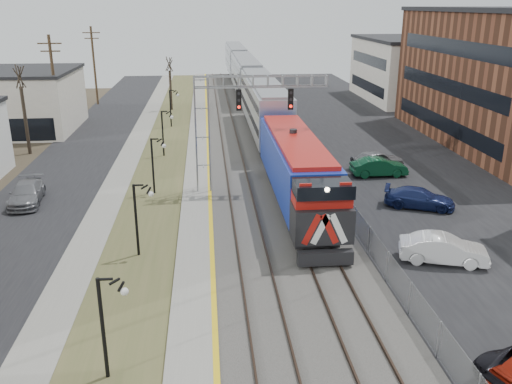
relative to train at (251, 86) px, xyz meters
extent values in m
cube|color=black|center=(-17.00, -24.86, -2.90)|extent=(7.00, 120.00, 0.04)
cube|color=gray|center=(-12.50, -24.86, -2.88)|extent=(2.00, 120.00, 0.08)
cube|color=#494E29|center=(-9.50, -24.86, -2.89)|extent=(4.00, 120.00, 0.06)
cube|color=gray|center=(-6.50, -24.86, -2.80)|extent=(2.00, 120.00, 0.24)
cube|color=#595651|center=(-1.50, -24.86, -2.82)|extent=(8.00, 120.00, 0.20)
cube|color=black|center=(10.50, -24.86, -2.90)|extent=(16.00, 120.00, 0.04)
cube|color=gold|center=(-5.62, -24.86, -2.67)|extent=(0.24, 120.00, 0.01)
cube|color=#2D2119|center=(-4.25, -24.86, -2.64)|extent=(0.08, 120.00, 0.15)
cube|color=#2D2119|center=(-2.75, -24.86, -2.64)|extent=(0.08, 120.00, 0.15)
cube|color=#2D2119|center=(-0.75, -24.86, -2.64)|extent=(0.08, 120.00, 0.15)
cube|color=#2D2119|center=(0.75, -24.86, -2.64)|extent=(0.08, 120.00, 0.15)
cube|color=#132B9B|center=(0.00, -35.72, -0.44)|extent=(3.00, 17.00, 4.25)
cube|color=black|center=(0.00, -44.42, -2.22)|extent=(2.80, 0.50, 0.70)
cube|color=#A0A3AA|center=(0.00, -15.42, 0.09)|extent=(3.00, 22.00, 5.33)
cube|color=#A0A3AA|center=(0.00, 7.38, 0.09)|extent=(3.00, 22.00, 5.33)
cube|color=#A0A3AA|center=(0.00, 30.18, 0.09)|extent=(3.00, 22.00, 5.33)
cube|color=gray|center=(-6.00, -31.86, 1.08)|extent=(1.00, 1.00, 8.00)
cube|color=gray|center=(-2.00, -31.86, 4.83)|extent=(9.00, 0.80, 0.80)
cube|color=black|center=(-3.50, -32.31, 3.68)|extent=(0.35, 0.25, 1.40)
cube|color=black|center=(0.00, -32.31, 3.68)|extent=(0.35, 0.25, 1.40)
cylinder|color=black|center=(-9.50, -51.86, -0.92)|extent=(0.14, 0.14, 4.00)
cylinder|color=black|center=(-9.50, -41.86, -0.92)|extent=(0.14, 0.14, 4.00)
cylinder|color=black|center=(-9.50, -31.86, -0.92)|extent=(0.14, 0.14, 4.00)
cylinder|color=black|center=(-9.50, -21.86, -0.92)|extent=(0.14, 0.14, 4.00)
cylinder|color=black|center=(-9.50, -9.86, -0.92)|extent=(0.14, 0.14, 4.00)
cylinder|color=#4C3823|center=(-20.00, -14.86, 2.08)|extent=(0.28, 0.28, 10.00)
cylinder|color=#4C3823|center=(-20.00, 5.14, 2.08)|extent=(0.28, 0.28, 10.00)
cube|color=gray|center=(2.70, -24.86, -2.12)|extent=(0.04, 120.00, 1.60)
cube|color=beige|center=(-26.50, -9.86, 0.08)|extent=(14.00, 12.00, 6.00)
cube|color=beige|center=(24.50, 5.14, 1.08)|extent=(16.00, 18.00, 8.00)
cylinder|color=#382D23|center=(-21.50, -19.86, 0.06)|extent=(0.30, 0.30, 5.95)
cylinder|color=#382D23|center=(-10.00, 0.14, -0.47)|extent=(0.30, 0.30, 4.90)
imported|color=white|center=(6.23, -44.16, -2.19)|extent=(4.67, 2.77, 1.45)
imported|color=navy|center=(8.01, -36.33, -2.27)|extent=(4.83, 3.39, 1.30)
imported|color=slate|center=(7.95, -27.38, -2.18)|extent=(4.67, 2.78, 1.49)
imported|color=#0D4527|center=(7.48, -29.34, -2.21)|extent=(4.36, 1.60, 1.43)
imported|color=slate|center=(-17.81, -33.08, -2.23)|extent=(2.50, 4.98, 1.39)
camera|label=1|loc=(-5.72, -68.42, 9.75)|focal=38.00mm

